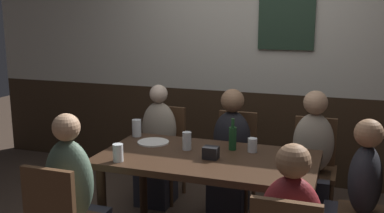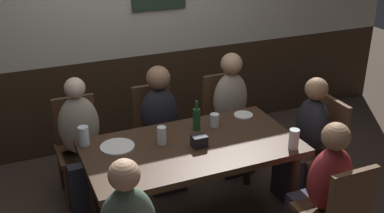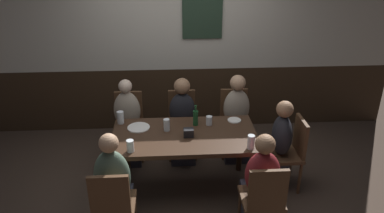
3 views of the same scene
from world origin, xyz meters
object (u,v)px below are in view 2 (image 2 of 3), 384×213
Objects in this scene: highball_clear at (162,136)px; chair_mid_far at (156,127)px; person_head_east at (305,149)px; person_right_near at (322,202)px; person_mid_far at (162,136)px; condiment_caddy at (199,141)px; pint_glass_pale at (130,176)px; beer_bottle_green at (197,118)px; plate_white_large at (117,146)px; dining_table at (192,155)px; plate_white_small at (243,115)px; chair_left_far at (79,142)px; person_left_far at (83,153)px; pint_glass_amber at (215,121)px; person_right_far at (232,122)px; chair_right_near at (337,212)px; tumbler_water at (84,137)px; chair_head_east at (321,143)px; tumbler_short at (294,140)px; chair_right_far at (224,114)px.

chair_mid_far is at bearing 74.96° from highball_clear.
person_right_near is (-0.35, -0.68, 0.00)m from person_head_east.
person_mid_far is 10.27× the size of condiment_caddy.
person_mid_far is at bearing 60.45° from pint_glass_pale.
person_head_east is 1.02m from beer_bottle_green.
person_right_near reaches higher than plate_white_large.
dining_table is 9.99× the size of plate_white_small.
plate_white_small is 0.67m from condiment_caddy.
person_head_east is 6.89× the size of plate_white_small.
beer_bottle_green is (0.84, -0.63, 0.34)m from chair_left_far.
chair_mid_far is at bearing 114.84° from person_right_near.
person_left_far reaches higher than person_head_east.
plate_white_large is at bearing -128.28° from chair_mid_far.
chair_mid_far reaches higher than pint_glass_amber.
pint_glass_pale is (-1.28, -1.01, 0.30)m from person_right_far.
person_head_east is at bearing 67.64° from chair_right_near.
person_right_far is 8.20× the size of highball_clear.
person_right_near reaches higher than tumbler_water.
person_left_far is (-1.93, 0.68, -0.03)m from chair_head_east.
plate_white_large is at bearing 84.59° from pint_glass_pale.
chair_mid_far is at bearing 92.57° from condiment_caddy.
tumbler_water is at bearing -165.89° from person_right_far.
person_right_far is 7.85× the size of tumbler_water.
person_mid_far is at bearing 123.09° from tumbler_short.
tumbler_short is 0.95× the size of plate_white_small.
chair_right_near is 0.92m from person_head_east.
pint_glass_amber reaches higher than plate_white_large.
person_right_near is 0.98m from condiment_caddy.
chair_mid_far is at bearing 145.24° from chair_head_east.
person_left_far is at bearing -167.03° from chair_mid_far.
person_mid_far is at bearing 43.73° from plate_white_large.
tumbler_water is (-1.03, 0.11, 0.01)m from pint_glass_amber.
plate_white_small is (0.31, 0.08, -0.04)m from pint_glass_amber.
chair_right_near is at bearing -47.21° from person_left_far.
person_right_far is at bearing 90.00° from person_right_near.
dining_table is 0.67m from pint_glass_pale.
chair_left_far is 1.96m from person_head_east.
pint_glass_amber is at bearing -25.07° from person_left_far.
dining_table is 1.00m from person_right_far.
tumbler_water is (-0.74, -0.53, 0.31)m from chair_mid_far.
chair_right_far is at bearing 6.57° from person_left_far.
chair_right_far is 1.57m from tumbler_water.
person_right_near is at bearing -57.58° from beer_bottle_green.
person_head_east is at bearing -4.68° from highball_clear.
condiment_caddy is (0.75, -0.89, 0.29)m from chair_left_far.
person_mid_far is at bearing 147.54° from plate_white_small.
chair_right_near and chair_mid_far have the same top height.
chair_right_near and chair_right_far have the same top height.
chair_left_far is 5.97× the size of tumbler_water.
chair_left_far is 0.61m from tumbler_water.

